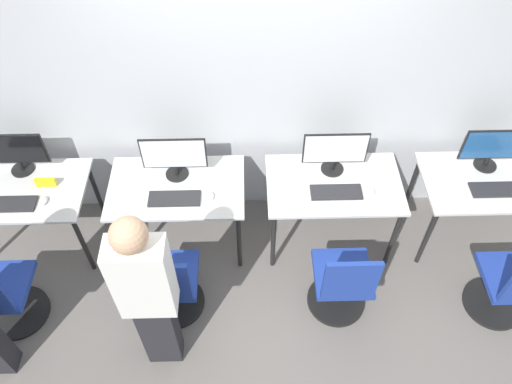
{
  "coord_description": "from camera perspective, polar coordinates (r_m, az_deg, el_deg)",
  "views": [
    {
      "loc": [
        -0.06,
        -2.32,
        3.78
      ],
      "look_at": [
        0.0,
        0.14,
        0.89
      ],
      "focal_mm": 35.0,
      "sensor_mm": 36.0,
      "label": 1
    }
  ],
  "objects": [
    {
      "name": "desk_far_right",
      "position": [
        4.57,
        24.95,
        0.5
      ],
      "size": [
        1.1,
        0.68,
        0.74
      ],
      "color": "silver",
      "rests_on": "ground_plane"
    },
    {
      "name": "ground_plane",
      "position": [
        4.44,
        0.04,
        -8.79
      ],
      "size": [
        20.0,
        20.0,
        0.0
      ],
      "primitive_type": "plane",
      "color": "slate"
    },
    {
      "name": "office_chair_right",
      "position": [
        3.99,
        9.83,
        -10.34
      ],
      "size": [
        0.48,
        0.48,
        0.9
      ],
      "color": "black",
      "rests_on": "ground_plane"
    },
    {
      "name": "placard_far_left",
      "position": [
        4.35,
        -22.91,
        1.03
      ],
      "size": [
        0.16,
        0.03,
        0.08
      ],
      "color": "yellow",
      "rests_on": "desk_far_left"
    },
    {
      "name": "office_chair_far_left",
      "position": [
        4.34,
        -27.09,
        -10.67
      ],
      "size": [
        0.48,
        0.48,
        0.9
      ],
      "color": "black",
      "rests_on": "ground_plane"
    },
    {
      "name": "monitor_right",
      "position": [
        4.06,
        9.02,
        4.64
      ],
      "size": [
        0.52,
        0.19,
        0.39
      ],
      "color": "black",
      "rests_on": "desk_right"
    },
    {
      "name": "desk_left",
      "position": [
        4.15,
        -8.99,
        -0.12
      ],
      "size": [
        1.1,
        0.68,
        0.74
      ],
      "color": "silver",
      "rests_on": "ground_plane"
    },
    {
      "name": "keyboard_left",
      "position": [
        3.99,
        -9.31,
        -0.74
      ],
      "size": [
        0.41,
        0.16,
        0.02
      ],
      "color": "#262628",
      "rests_on": "desk_left"
    },
    {
      "name": "person_left",
      "position": [
        3.34,
        -12.23,
        -11.32
      ],
      "size": [
        0.36,
        0.22,
        1.68
      ],
      "color": "#232328",
      "rests_on": "ground_plane"
    },
    {
      "name": "office_chair_far_right",
      "position": [
        4.39,
        27.13,
        -9.7
      ],
      "size": [
        0.48,
        0.48,
        0.9
      ],
      "color": "black",
      "rests_on": "ground_plane"
    },
    {
      "name": "monitor_far_right",
      "position": [
        4.48,
        25.52,
        4.63
      ],
      "size": [
        0.52,
        0.19,
        0.39
      ],
      "color": "black",
      "rests_on": "desk_far_right"
    },
    {
      "name": "office_chair_left",
      "position": [
        3.98,
        -9.83,
        -10.57
      ],
      "size": [
        0.48,
        0.48,
        0.9
      ],
      "color": "black",
      "rests_on": "ground_plane"
    },
    {
      "name": "mouse_far_left",
      "position": [
        4.26,
        -23.09,
        -0.92
      ],
      "size": [
        0.06,
        0.09,
        0.03
      ],
      "color": "silver",
      "rests_on": "desk_far_left"
    },
    {
      "name": "desk_right",
      "position": [
        4.17,
        8.81,
        0.21
      ],
      "size": [
        1.1,
        0.68,
        0.74
      ],
      "color": "silver",
      "rests_on": "ground_plane"
    },
    {
      "name": "mouse_left",
      "position": [
        3.96,
        -5.22,
        -0.47
      ],
      "size": [
        0.06,
        0.09,
        0.03
      ],
      "color": "silver",
      "rests_on": "desk_left"
    },
    {
      "name": "monitor_far_left",
      "position": [
        4.45,
        -25.92,
        4.17
      ],
      "size": [
        0.52,
        0.19,
        0.39
      ],
      "color": "black",
      "rests_on": "desk_far_left"
    },
    {
      "name": "keyboard_far_right",
      "position": [
        4.44,
        25.75,
        0.25
      ],
      "size": [
        0.41,
        0.16,
        0.02
      ],
      "color": "#262628",
      "rests_on": "desk_far_right"
    },
    {
      "name": "wall_back",
      "position": [
        3.93,
        -0.25,
        12.34
      ],
      "size": [
        12.0,
        0.05,
        2.8
      ],
      "color": "#B7BCC1",
      "rests_on": "ground_plane"
    },
    {
      "name": "keyboard_right",
      "position": [
        4.03,
        9.15,
        -0.01
      ],
      "size": [
        0.41,
        0.16,
        0.02
      ],
      "color": "#262628",
      "rests_on": "desk_right"
    },
    {
      "name": "desk_far_left",
      "position": [
        4.52,
        -25.39,
        -0.42
      ],
      "size": [
        1.1,
        0.68,
        0.74
      ],
      "color": "silver",
      "rests_on": "ground_plane"
    },
    {
      "name": "mouse_right",
      "position": [
        4.09,
        13.04,
        0.12
      ],
      "size": [
        0.06,
        0.09,
        0.03
      ],
      "color": "silver",
      "rests_on": "desk_right"
    },
    {
      "name": "monitor_left",
      "position": [
        4.02,
        -9.35,
        4.06
      ],
      "size": [
        0.52,
        0.19,
        0.39
      ],
      "color": "black",
      "rests_on": "desk_left"
    },
    {
      "name": "keyboard_far_left",
      "position": [
        4.36,
        -26.34,
        -1.25
      ],
      "size": [
        0.41,
        0.16,
        0.02
      ],
      "color": "#262628",
      "rests_on": "desk_far_left"
    }
  ]
}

